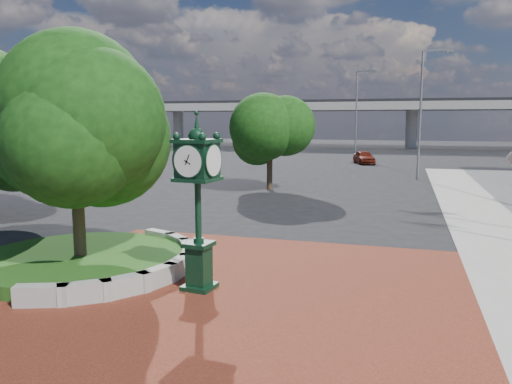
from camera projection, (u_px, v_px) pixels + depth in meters
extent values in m
plane|color=black|center=(239.00, 283.00, 13.53)|extent=(200.00, 200.00, 0.00)
cube|color=maroon|center=(227.00, 295.00, 12.58)|extent=(12.00, 12.00, 0.04)
cube|color=#9E9B93|center=(42.00, 296.00, 11.74)|extent=(1.29, 0.76, 0.54)
cube|color=#9E9B93|center=(85.00, 293.00, 11.95)|extent=(1.20, 1.04, 0.54)
cube|color=#9E9B93|center=(125.00, 287.00, 12.42)|extent=(1.00, 1.22, 0.54)
cube|color=#9E9B93|center=(158.00, 278.00, 13.13)|extent=(0.71, 1.30, 0.54)
cube|color=#9E9B93|center=(178.00, 268.00, 14.00)|extent=(0.35, 1.25, 0.54)
cube|color=#9E9B93|center=(188.00, 258.00, 14.95)|extent=(0.71, 1.30, 0.54)
cube|color=#9E9B93|center=(187.00, 250.00, 15.90)|extent=(1.00, 1.22, 0.54)
cube|color=#9E9B93|center=(177.00, 243.00, 16.76)|extent=(1.20, 1.04, 0.54)
cube|color=#9E9B93|center=(161.00, 239.00, 17.45)|extent=(1.29, 0.76, 0.54)
cylinder|color=#1D4E16|center=(81.00, 261.00, 14.92)|extent=(6.10, 6.10, 0.40)
cube|color=#9E9B93|center=(379.00, 107.00, 78.98)|extent=(90.00, 12.00, 1.20)
cube|color=black|center=(380.00, 101.00, 78.87)|extent=(90.00, 12.00, 0.40)
cylinder|color=#9E9B93|center=(178.00, 128.00, 89.39)|extent=(1.80, 1.80, 6.00)
cylinder|color=#9E9B93|center=(287.00, 128.00, 83.73)|extent=(1.80, 1.80, 6.00)
cylinder|color=#9E9B93|center=(411.00, 129.00, 78.06)|extent=(1.80, 1.80, 6.00)
cylinder|color=#38281C|center=(79.00, 232.00, 14.79)|extent=(0.36, 0.36, 2.17)
sphere|color=#133A0F|center=(75.00, 143.00, 14.41)|extent=(5.20, 5.20, 5.20)
cylinder|color=#38281C|center=(270.00, 174.00, 31.59)|extent=(0.36, 0.36, 1.92)
sphere|color=#133A0F|center=(270.00, 138.00, 31.27)|extent=(4.40, 4.40, 4.40)
cube|color=black|center=(199.00, 287.00, 12.97)|extent=(0.85, 0.85, 0.15)
cube|color=black|center=(199.00, 265.00, 12.88)|extent=(0.58, 0.58, 1.05)
cube|color=black|center=(199.00, 244.00, 12.80)|extent=(0.74, 0.74, 0.11)
cylinder|color=black|center=(198.00, 211.00, 12.68)|extent=(0.16, 0.16, 1.62)
cube|color=black|center=(197.00, 160.00, 12.49)|extent=(0.95, 0.95, 0.86)
cylinder|color=white|center=(188.00, 161.00, 12.08)|extent=(0.77, 0.14, 0.76)
cylinder|color=white|center=(206.00, 159.00, 12.90)|extent=(0.77, 0.14, 0.76)
cylinder|color=white|center=(182.00, 159.00, 12.67)|extent=(0.14, 0.77, 0.76)
cylinder|color=white|center=(213.00, 161.00, 12.32)|extent=(0.14, 0.77, 0.76)
sphere|color=black|center=(197.00, 136.00, 12.41)|extent=(0.42, 0.42, 0.42)
cone|color=black|center=(197.00, 124.00, 12.36)|extent=(0.17, 0.17, 0.48)
imported|color=#621B0E|center=(364.00, 157.00, 50.29)|extent=(2.77, 4.25, 1.35)
cylinder|color=slate|center=(420.00, 116.00, 36.15)|extent=(0.16, 0.16, 9.28)
cube|color=slate|center=(437.00, 50.00, 35.25)|extent=(1.86, 0.22, 0.12)
cube|color=slate|center=(449.00, 51.00, 35.06)|extent=(0.52, 0.28, 0.15)
cylinder|color=slate|center=(356.00, 116.00, 55.62)|extent=(0.17, 0.17, 9.71)
cube|color=slate|center=(366.00, 71.00, 54.57)|extent=(1.95, 0.33, 0.13)
cube|color=slate|center=(374.00, 72.00, 54.27)|extent=(0.56, 0.31, 0.16)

